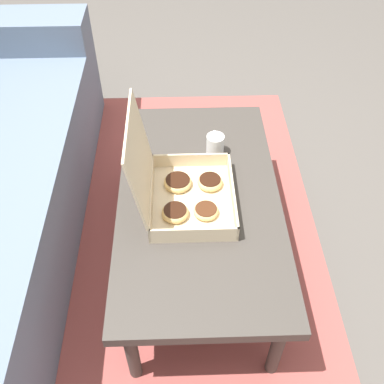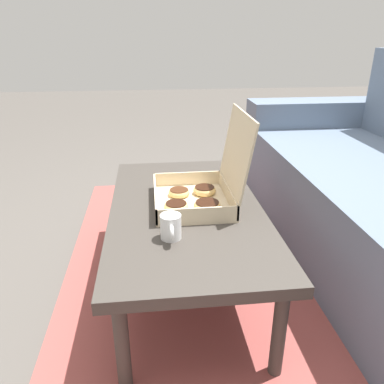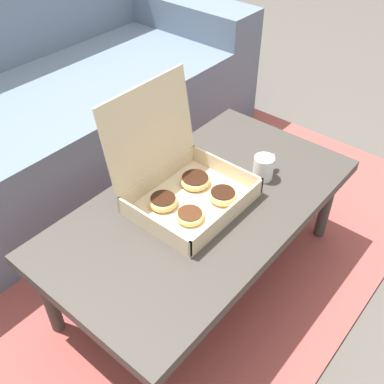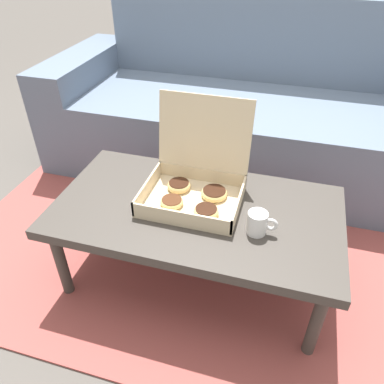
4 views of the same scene
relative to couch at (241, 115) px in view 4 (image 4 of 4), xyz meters
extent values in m
plane|color=#514C47|center=(0.00, -0.85, -0.31)|extent=(12.00, 12.00, 0.00)
cube|color=#994742|center=(0.00, -0.55, -0.31)|extent=(2.36, 2.00, 0.01)
cube|color=slate|center=(0.00, -0.15, -0.09)|extent=(1.76, 0.69, 0.45)
cube|color=slate|center=(0.00, 0.29, 0.15)|extent=(1.76, 0.20, 0.93)
cube|color=slate|center=(-1.00, -0.05, -0.01)|extent=(0.24, 0.89, 0.61)
cube|color=#3D3833|center=(0.00, -1.01, 0.05)|extent=(1.10, 0.59, 0.04)
cylinder|color=#3D3833|center=(-0.49, -1.25, -0.14)|extent=(0.04, 0.04, 0.34)
cylinder|color=#3D3833|center=(0.49, -1.25, -0.14)|extent=(0.04, 0.04, 0.34)
cylinder|color=#3D3833|center=(-0.49, -0.77, -0.14)|extent=(0.04, 0.04, 0.34)
cylinder|color=#3D3833|center=(0.49, -0.77, -0.14)|extent=(0.04, 0.04, 0.34)
cube|color=beige|center=(-0.02, -0.98, 0.07)|extent=(0.37, 0.30, 0.01)
cube|color=beige|center=(-0.02, -1.13, 0.10)|extent=(0.37, 0.01, 0.06)
cube|color=beige|center=(-0.02, -0.84, 0.10)|extent=(0.37, 0.01, 0.06)
cube|color=beige|center=(-0.21, -0.98, 0.10)|extent=(0.01, 0.30, 0.06)
cube|color=beige|center=(0.16, -0.98, 0.10)|extent=(0.01, 0.30, 0.06)
cube|color=beige|center=(-0.02, -0.81, 0.28)|extent=(0.37, 0.06, 0.30)
torus|color=#E5BC75|center=(0.05, -0.93, 0.09)|extent=(0.10, 0.10, 0.03)
cylinder|color=black|center=(0.05, -0.93, 0.10)|extent=(0.09, 0.09, 0.01)
torus|color=#E5BC75|center=(-0.09, -1.03, 0.09)|extent=(0.09, 0.09, 0.03)
cylinder|color=#472614|center=(-0.09, -1.03, 0.10)|extent=(0.08, 0.08, 0.01)
torus|color=#E5BC75|center=(-0.10, -0.92, 0.09)|extent=(0.09, 0.09, 0.03)
cylinder|color=black|center=(-0.10, -0.92, 0.10)|extent=(0.08, 0.08, 0.01)
torus|color=#E5BC75|center=(0.05, -1.05, 0.09)|extent=(0.09, 0.09, 0.03)
cylinder|color=black|center=(0.05, -1.05, 0.10)|extent=(0.08, 0.08, 0.01)
cylinder|color=white|center=(0.24, -1.08, 0.11)|extent=(0.07, 0.07, 0.09)
torus|color=white|center=(0.29, -1.08, 0.11)|extent=(0.05, 0.01, 0.05)
camera|label=1|loc=(-1.12, -0.95, 1.27)|focal=42.00mm
camera|label=2|loc=(1.33, -1.14, 0.70)|focal=35.00mm
camera|label=3|loc=(-0.86, -1.68, 1.05)|focal=42.00mm
camera|label=4|loc=(0.29, -2.09, 0.97)|focal=35.00mm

